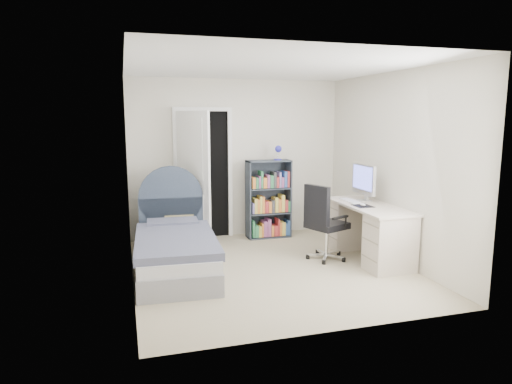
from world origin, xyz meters
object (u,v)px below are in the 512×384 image
object	(u,v)px
nightstand	(177,220)
floor_lamp	(194,207)
desk	(368,229)
bookcase	(269,203)
office_chair	(323,219)
bed	(175,248)

from	to	relation	value
nightstand	floor_lamp	distance (m)	0.43
nightstand	desk	world-z (taller)	desk
desk	floor_lamp	bearing A→B (deg)	143.30
bookcase	office_chair	world-z (taller)	bookcase
bookcase	bed	bearing A→B (deg)	-143.74
nightstand	desk	bearing A→B (deg)	-28.31
nightstand	office_chair	distance (m)	2.17
nightstand	desk	size ratio (longest dim) A/B	0.40
bookcase	desk	bearing A→B (deg)	-56.96
nightstand	bookcase	size ratio (longest dim) A/B	0.41
office_chair	floor_lamp	bearing A→B (deg)	135.17
floor_lamp	office_chair	world-z (taller)	floor_lamp
nightstand	bookcase	bearing A→B (deg)	5.34
bed	nightstand	bearing A→B (deg)	82.12
bed	desk	bearing A→B (deg)	-5.53
desk	office_chair	world-z (taller)	desk
bed	floor_lamp	world-z (taller)	floor_lamp
bookcase	desk	size ratio (longest dim) A/B	0.96
bed	office_chair	world-z (taller)	bed
nightstand	office_chair	size ratio (longest dim) A/B	0.59
nightstand	desk	xyz separation A→B (m)	(2.42, -1.31, 0.01)
floor_lamp	office_chair	bearing A→B (deg)	-44.83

